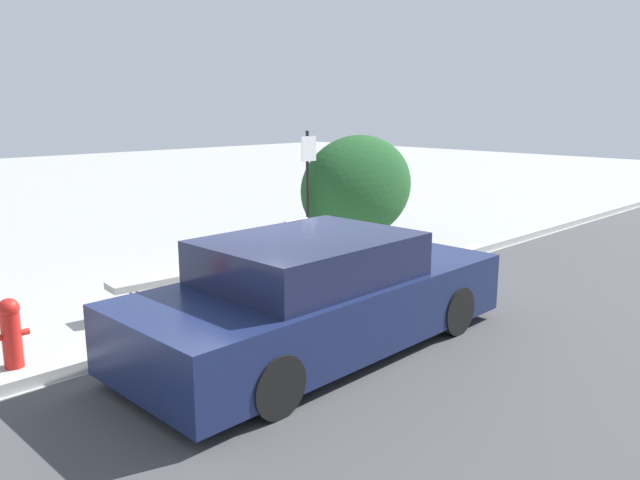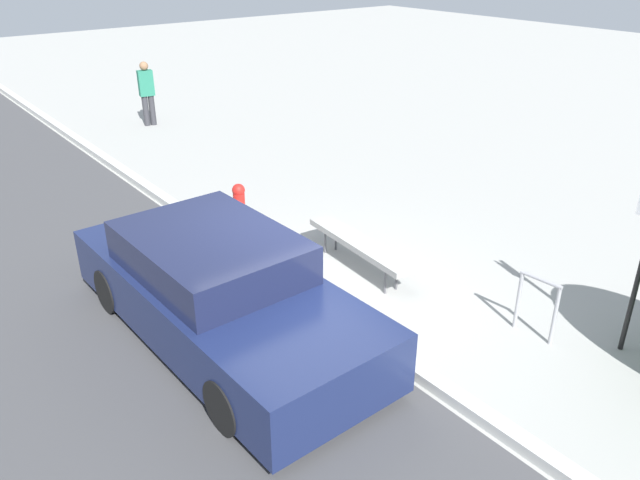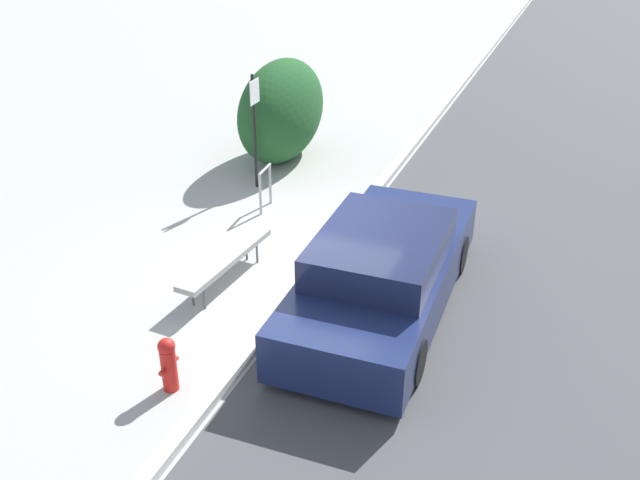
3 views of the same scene
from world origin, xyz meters
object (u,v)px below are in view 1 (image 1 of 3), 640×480
at_px(bench, 185,275).
at_px(parked_car_near, 319,297).
at_px(bike_rack, 296,237).
at_px(sign_post, 308,180).
at_px(fire_hydrant, 11,331).

relative_size(bench, parked_car_near, 0.46).
xyz_separation_m(bike_rack, sign_post, (0.84, 0.60, 0.88)).
relative_size(bike_rack, sign_post, 0.36).
height_order(fire_hydrant, parked_car_near, parked_car_near).
bearing_deg(bench, sign_post, 23.45).
bearing_deg(sign_post, parked_car_near, -131.84).
height_order(bench, bike_rack, bike_rack).
relative_size(bench, sign_post, 0.95).
xyz_separation_m(bench, sign_post, (3.47, 1.19, 0.95)).
xyz_separation_m(sign_post, parked_car_near, (-3.27, -3.65, -0.76)).
relative_size(bike_rack, parked_car_near, 0.17).
bearing_deg(fire_hydrant, bench, 12.57).
bearing_deg(bike_rack, parked_car_near, -128.48).
height_order(sign_post, fire_hydrant, sign_post).
bearing_deg(bench, bike_rack, 17.23).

